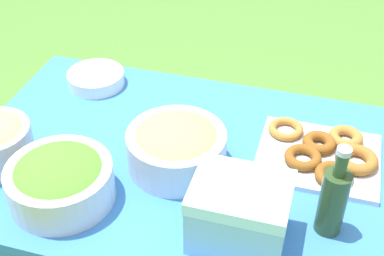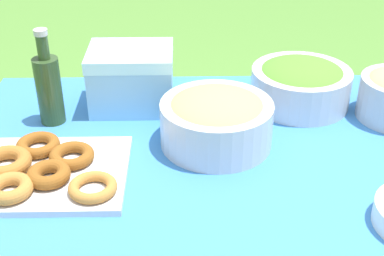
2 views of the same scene
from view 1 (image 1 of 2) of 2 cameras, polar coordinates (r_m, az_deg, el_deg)
picnic_table at (r=1.67m, az=-0.97°, el=-5.85°), size 1.32×0.88×0.74m
salad_bowl at (r=1.47m, az=-13.90°, el=-5.37°), size 0.29×0.29×0.13m
donut_platter at (r=1.63m, az=13.82°, el=-2.69°), size 0.38×0.32×0.05m
plate_stack at (r=1.94m, az=-10.21°, el=5.23°), size 0.20×0.20×0.05m
olive_oil_bottle at (r=1.37m, az=14.84°, el=-7.35°), size 0.07×0.07×0.27m
bread_bowl at (r=1.53m, az=-1.67°, el=-1.94°), size 0.29×0.29×0.14m
cooler_box at (r=1.33m, az=5.11°, el=-8.93°), size 0.24×0.19×0.17m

